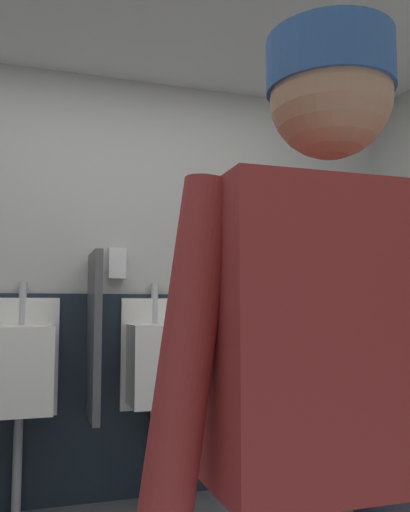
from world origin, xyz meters
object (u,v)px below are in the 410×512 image
(soap_dispenser, at_px, (117,263))
(urinal_right, at_px, (278,359))
(urinal_left, at_px, (20,368))
(urinal_middle, at_px, (158,363))
(person, at_px, (340,388))

(soap_dispenser, bearing_deg, urinal_right, -6.95)
(urinal_left, height_order, soap_dispenser, soap_dispenser)
(soap_dispenser, bearing_deg, urinal_middle, -27.53)
(person, relative_size, soap_dispenser, 8.97)
(urinal_left, bearing_deg, person, -74.60)
(soap_dispenser, bearing_deg, urinal_left, -167.08)
(urinal_right, bearing_deg, urinal_middle, 180.00)
(urinal_right, height_order, soap_dispenser, soap_dispenser)
(urinal_right, xyz_separation_m, person, (-0.91, -2.16, 0.18))
(urinal_left, xyz_separation_m, urinal_right, (1.50, 0.00, 0.00))
(urinal_right, distance_m, soap_dispenser, 1.14)
(urinal_left, distance_m, soap_dispenser, 0.79)
(urinal_left, bearing_deg, urinal_middle, 0.00)
(person, bearing_deg, soap_dispenser, 91.85)
(urinal_middle, distance_m, person, 2.17)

